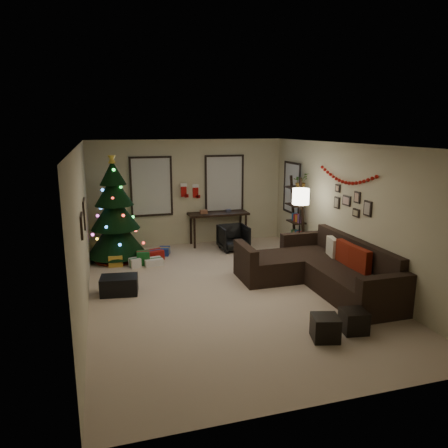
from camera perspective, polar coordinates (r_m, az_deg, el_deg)
The scene contains 29 objects.
floor at distance 8.06m, azimuth 0.53°, elevation -8.96°, with size 7.00×7.00×0.00m, color #C6AE96.
ceiling at distance 7.49m, azimuth 0.57°, elevation 10.59°, with size 7.00×7.00×0.00m, color white.
wall_back at distance 11.00m, azimuth -4.78°, elevation 4.21°, with size 5.00×5.00×0.00m, color #C1B793.
wall_front at distance 4.57m, azimuth 13.59°, elevation -8.65°, with size 5.00×5.00×0.00m, color #C1B793.
wall_left at distance 7.35m, azimuth -18.43°, elevation -0.75°, with size 7.00×7.00×0.00m, color #C1B793.
wall_right at distance 8.71m, azimuth 16.49°, elevation 1.43°, with size 7.00×7.00×0.00m, color #C1B793.
window_back_left at distance 10.80m, azimuth -9.72°, elevation 4.98°, with size 1.05×0.06×1.50m.
window_back_right at distance 11.18m, azimuth 0.03°, elevation 5.43°, with size 1.05×0.06×1.50m.
window_right_wall at distance 10.87m, azimuth 9.16°, elevation 4.79°, with size 0.06×0.90×1.30m.
christmas_tree at distance 9.97m, azimuth -14.40°, elevation 1.06°, with size 1.33×1.33×2.48m.
presents at distance 9.85m, azimuth -11.23°, elevation -4.39°, with size 1.50×1.01×0.30m.
sofa at distance 8.44m, azimuth 12.85°, elevation -6.07°, with size 2.14×3.08×0.93m.
pillow_red_a at distance 8.03m, azimuth 17.75°, elevation -4.85°, with size 0.13×0.50×0.50m, color maroon.
pillow_red_b at distance 8.42m, azimuth 15.89°, elevation -3.90°, with size 0.13×0.49×0.49m, color maroon.
pillow_cream at distance 8.79m, azimuth 14.31°, elevation -3.16°, with size 0.12×0.42×0.42m, color beige.
ottoman_near at distance 6.46m, azimuth 13.41°, elevation -13.39°, with size 0.37×0.37×0.35m, color black.
ottoman_far at distance 6.79m, azimuth 17.01°, elevation -12.34°, with size 0.36×0.36×0.34m, color black.
desk at distance 11.01m, azimuth -0.77°, elevation 1.03°, with size 1.55×0.55×0.84m.
desk_chair at distance 10.56m, azimuth 1.28°, elevation -1.84°, with size 0.62×0.58×0.64m, color black.
bookshelf at distance 10.32m, azimuth 9.74°, elevation 0.98°, with size 0.30×0.55×1.87m.
potted_plant at distance 10.07m, azimuth 10.23°, elevation 5.95°, with size 0.46×0.40×0.51m, color #4C4C4C.
floor_lamp at distance 9.31m, azimuth 10.24°, elevation 2.97°, with size 0.36×0.36×1.71m.
art_map at distance 8.08m, azimuth -18.20°, elevation 1.36°, with size 0.04×0.60×0.50m.
art_abstract at distance 6.79m, azimuth -18.51°, elevation -0.20°, with size 0.04×0.45×0.35m.
gallery at distance 8.60m, azimuth 16.73°, elevation 2.78°, with size 0.03×1.25×0.54m.
garland at distance 8.69m, azimuth 16.05°, elevation 6.13°, with size 0.08×1.90×0.30m, color #A5140C, non-canonical shape.
stocking_left at distance 10.84m, azimuth -5.38°, elevation 4.55°, with size 0.20×0.05×0.36m.
stocking_right at distance 11.02m, azimuth -3.80°, elevation 4.44°, with size 0.20×0.05×0.36m.
storage_bin at distance 8.11m, azimuth -13.87°, elevation -7.96°, with size 0.66×0.44×0.33m, color black.
Camera 1 is at (-2.18, -7.16, 3.00)m, focal length 34.10 mm.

